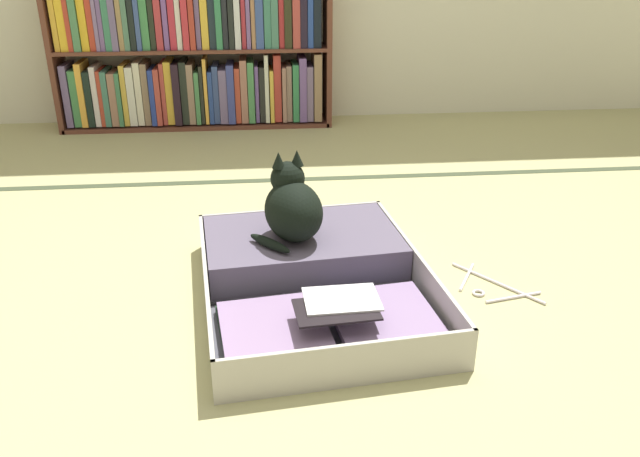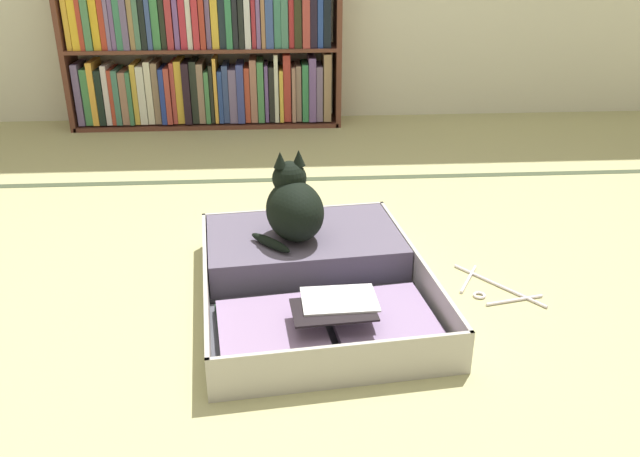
% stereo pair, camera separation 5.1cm
% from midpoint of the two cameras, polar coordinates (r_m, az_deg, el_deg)
% --- Properties ---
extents(ground_plane, '(10.00, 10.00, 0.00)m').
position_cam_midpoint_polar(ground_plane, '(1.93, -3.95, -8.30)').
color(ground_plane, tan).
extents(tatami_border, '(4.80, 0.05, 0.00)m').
position_cam_midpoint_polar(tatami_border, '(3.04, -4.73, 4.33)').
color(tatami_border, '#3D472F').
rests_on(tatami_border, ground_plane).
extents(bookshelf, '(1.60, 0.26, 0.91)m').
position_cam_midpoint_polar(bookshelf, '(3.94, -11.63, 15.07)').
color(bookshelf, brown).
rests_on(bookshelf, ground_plane).
extents(open_suitcase, '(0.77, 0.97, 0.13)m').
position_cam_midpoint_polar(open_suitcase, '(2.09, -1.65, -3.78)').
color(open_suitcase, '#B6B0A7').
rests_on(open_suitcase, ground_plane).
extents(black_cat, '(0.28, 0.29, 0.29)m').
position_cam_midpoint_polar(black_cat, '(2.11, -3.23, 1.90)').
color(black_cat, black).
rests_on(black_cat, open_suitcase).
extents(clothes_hanger, '(0.26, 0.30, 0.01)m').
position_cam_midpoint_polar(clothes_hanger, '(2.17, 14.33, -5.01)').
color(clothes_hanger, silver).
rests_on(clothes_hanger, ground_plane).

